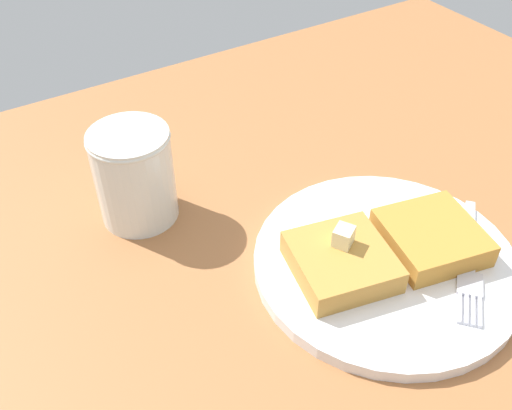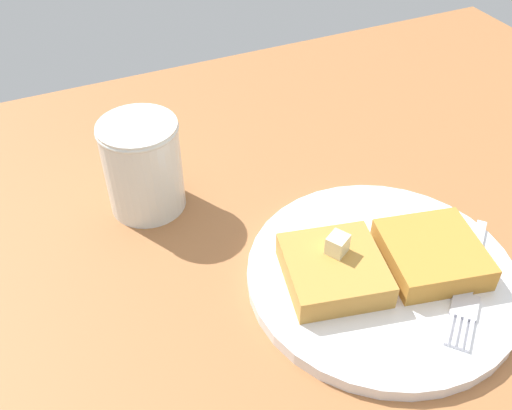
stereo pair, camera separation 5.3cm
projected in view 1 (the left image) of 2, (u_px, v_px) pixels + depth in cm
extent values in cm
cube|color=#9D6338|center=(407.00, 302.00, 52.33)|extent=(101.18, 101.18, 2.88)
cylinder|color=white|center=(384.00, 263.00, 53.14)|extent=(24.52, 24.52, 1.28)
torus|color=brown|center=(384.00, 261.00, 52.99)|extent=(24.52, 24.52, 0.80)
cube|color=#B98439|center=(341.00, 262.00, 50.76)|extent=(10.04, 10.12, 2.44)
cube|color=#BB8031|center=(431.00, 237.00, 53.09)|extent=(10.04, 10.12, 2.44)
cube|color=beige|center=(344.00, 236.00, 50.17)|extent=(2.33, 2.27, 1.77)
cube|color=silver|center=(470.00, 235.00, 54.76)|extent=(8.02, 7.37, 0.36)
cube|color=silver|center=(470.00, 284.00, 50.14)|extent=(3.55, 3.51, 0.36)
cube|color=silver|center=(480.00, 312.00, 47.79)|extent=(2.59, 2.38, 0.36)
cube|color=silver|center=(473.00, 311.00, 47.91)|extent=(2.59, 2.38, 0.36)
cube|color=silver|center=(466.00, 309.00, 48.02)|extent=(2.59, 2.38, 0.36)
cube|color=silver|center=(459.00, 308.00, 48.14)|extent=(2.59, 2.38, 0.36)
cylinder|color=#381B05|center=(137.00, 191.00, 57.30)|extent=(7.19, 7.19, 6.16)
cylinder|color=silver|center=(135.00, 176.00, 56.06)|extent=(7.82, 7.82, 9.94)
torus|color=silver|center=(128.00, 138.00, 53.08)|extent=(8.00, 8.00, 0.50)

